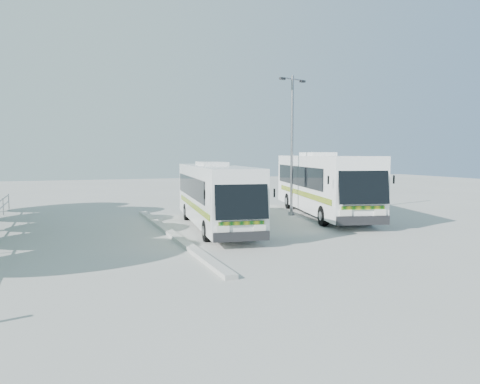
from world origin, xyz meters
name	(u,v)px	position (x,y,z in m)	size (l,w,h in m)	color
ground	(235,239)	(0.00, 0.00, 0.00)	(100.00, 100.00, 0.00)	#ADADA7
kerb_divider	(171,233)	(-2.30, 2.00, 0.07)	(0.40, 16.00, 0.15)	#B2B2AD
coach_main	(215,194)	(0.13, 3.17, 1.64)	(3.48, 10.99, 3.00)	white
coach_adjacent	(322,183)	(7.35, 5.39, 1.90)	(5.28, 12.70, 3.46)	white
lamppost	(292,139)	(5.72, 6.08, 4.43)	(1.92, 0.77, 8.02)	gray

